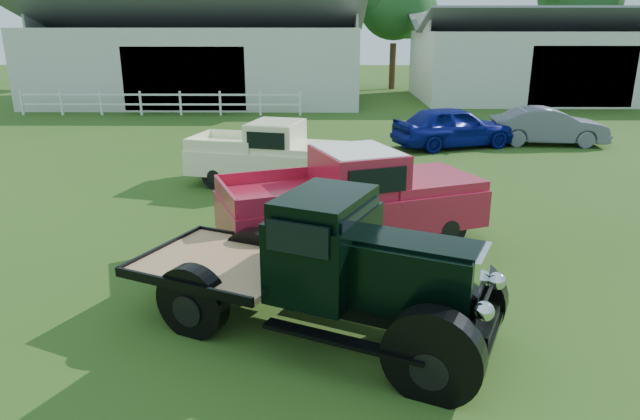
# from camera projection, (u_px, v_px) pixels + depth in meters

# --- Properties ---
(ground) EXTENTS (120.00, 120.00, 0.00)m
(ground) POSITION_uv_depth(u_px,v_px,m) (307.00, 291.00, 9.59)
(ground) COLOR #2A4913
(shed_left) EXTENTS (18.80, 10.20, 5.60)m
(shed_left) POSITION_uv_depth(u_px,v_px,m) (203.00, 53.00, 33.55)
(shed_left) COLOR beige
(shed_left) RESTS_ON ground
(shed_right) EXTENTS (16.80, 9.20, 5.20)m
(shed_right) POSITION_uv_depth(u_px,v_px,m) (553.00, 55.00, 34.35)
(shed_right) COLOR beige
(shed_right) RESTS_ON ground
(fence_rail) EXTENTS (14.20, 0.16, 1.20)m
(fence_rail) POSITION_uv_depth(u_px,v_px,m) (161.00, 103.00, 28.53)
(fence_rail) COLOR white
(fence_rail) RESTS_ON ground
(tree_a) EXTENTS (6.30, 6.30, 10.50)m
(tree_a) POSITION_uv_depth(u_px,v_px,m) (63.00, 12.00, 39.58)
(tree_a) COLOR #1F501D
(tree_a) RESTS_ON ground
(tree_b) EXTENTS (6.90, 6.90, 11.50)m
(tree_b) POSITION_uv_depth(u_px,v_px,m) (266.00, 4.00, 40.23)
(tree_b) COLOR #1F501D
(tree_b) RESTS_ON ground
(tree_c) EXTENTS (5.40, 5.40, 9.00)m
(tree_c) POSITION_uv_depth(u_px,v_px,m) (394.00, 23.00, 39.57)
(tree_c) COLOR #1F501D
(tree_c) RESTS_ON ground
(tree_d) EXTENTS (6.00, 6.00, 10.00)m
(tree_d) POSITION_uv_depth(u_px,v_px,m) (577.00, 16.00, 40.23)
(tree_d) COLOR #1F501D
(tree_d) RESTS_ON ground
(vintage_flatbed) EXTENTS (5.70, 4.12, 2.10)m
(vintage_flatbed) POSITION_uv_depth(u_px,v_px,m) (318.00, 265.00, 8.02)
(vintage_flatbed) COLOR black
(vintage_flatbed) RESTS_ON ground
(red_pickup) EXTENTS (5.80, 3.90, 1.97)m
(red_pickup) POSITION_uv_depth(u_px,v_px,m) (352.00, 197.00, 11.41)
(red_pickup) COLOR #B31C37
(red_pickup) RESTS_ON ground
(white_pickup) EXTENTS (5.09, 2.97, 1.76)m
(white_pickup) POSITION_uv_depth(u_px,v_px,m) (273.00, 154.00, 15.76)
(white_pickup) COLOR #F2F0C0
(white_pickup) RESTS_ON ground
(misc_car_blue) EXTENTS (4.80, 3.12, 1.52)m
(misc_car_blue) POSITION_uv_depth(u_px,v_px,m) (453.00, 127.00, 20.85)
(misc_car_blue) COLOR navy
(misc_car_blue) RESTS_ON ground
(misc_car_grey) EXTENTS (4.28, 1.80, 1.37)m
(misc_car_grey) POSITION_uv_depth(u_px,v_px,m) (548.00, 126.00, 21.35)
(misc_car_grey) COLOR #545562
(misc_car_grey) RESTS_ON ground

